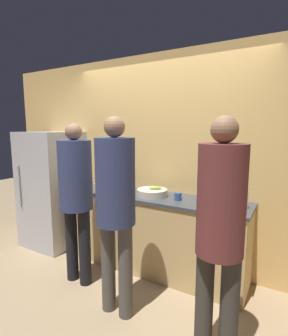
# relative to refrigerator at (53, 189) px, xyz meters

# --- Properties ---
(ground_plane) EXTENTS (14.00, 14.00, 0.00)m
(ground_plane) POSITION_rel_refrigerator_xyz_m (1.61, -0.23, -0.83)
(ground_plane) COLOR #9E8460
(wall_back) EXTENTS (5.20, 0.06, 2.60)m
(wall_back) POSITION_rel_refrigerator_xyz_m (1.61, 0.38, 0.47)
(wall_back) COLOR #E0B266
(wall_back) RESTS_ON ground_plane
(counter) EXTENTS (2.26, 0.59, 0.92)m
(counter) POSITION_rel_refrigerator_xyz_m (1.61, 0.10, -0.37)
(counter) COLOR tan
(counter) RESTS_ON ground_plane
(refrigerator) EXTENTS (0.75, 0.74, 1.65)m
(refrigerator) POSITION_rel_refrigerator_xyz_m (0.00, 0.00, 0.00)
(refrigerator) COLOR #B7B7BC
(refrigerator) RESTS_ON ground_plane
(person_left) EXTENTS (0.35, 0.35, 1.76)m
(person_left) POSITION_rel_refrigerator_xyz_m (1.03, -0.57, 0.23)
(person_left) COLOR black
(person_left) RESTS_ON ground_plane
(person_center) EXTENTS (0.35, 0.35, 1.81)m
(person_center) POSITION_rel_refrigerator_xyz_m (1.70, -0.76, 0.25)
(person_center) COLOR #4C4742
(person_center) RESTS_ON ground_plane
(person_right) EXTENTS (0.32, 0.32, 1.79)m
(person_right) POSITION_rel_refrigerator_xyz_m (2.64, -0.85, 0.22)
(person_right) COLOR #38332D
(person_right) RESTS_ON ground_plane
(fruit_bowl) EXTENTS (0.35, 0.35, 0.12)m
(fruit_bowl) POSITION_rel_refrigerator_xyz_m (1.63, 0.05, 0.14)
(fruit_bowl) COLOR beige
(fruit_bowl) RESTS_ON counter
(utensil_crock) EXTENTS (0.12, 0.12, 0.27)m
(utensil_crock) POSITION_rel_refrigerator_xyz_m (1.18, 0.13, 0.16)
(utensil_crock) COLOR #3D424C
(utensil_crock) RESTS_ON counter
(bottle_clear) EXTENTS (0.08, 0.08, 0.26)m
(bottle_clear) POSITION_rel_refrigerator_xyz_m (2.64, 0.08, 0.20)
(bottle_clear) COLOR silver
(bottle_clear) RESTS_ON counter
(bottle_amber) EXTENTS (0.07, 0.07, 0.16)m
(bottle_amber) POSITION_rel_refrigerator_xyz_m (0.58, -0.03, 0.16)
(bottle_amber) COLOR brown
(bottle_amber) RESTS_ON counter
(cup_yellow) EXTENTS (0.09, 0.09, 0.10)m
(cup_yellow) POSITION_rel_refrigerator_xyz_m (0.92, -0.08, 0.14)
(cup_yellow) COLOR gold
(cup_yellow) RESTS_ON counter
(cup_blue) EXTENTS (0.08, 0.08, 0.09)m
(cup_blue) POSITION_rel_refrigerator_xyz_m (1.96, 0.04, 0.14)
(cup_blue) COLOR #335184
(cup_blue) RESTS_ON counter
(potted_plant) EXTENTS (0.14, 0.14, 0.24)m
(potted_plant) POSITION_rel_refrigerator_xyz_m (2.40, 0.24, 0.22)
(potted_plant) COLOR #9E6042
(potted_plant) RESTS_ON counter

